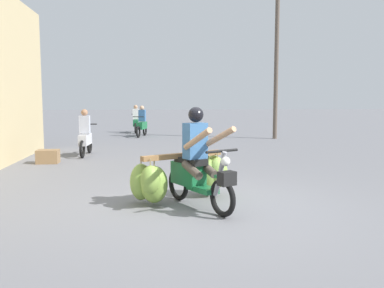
{
  "coord_description": "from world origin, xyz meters",
  "views": [
    {
      "loc": [
        -0.94,
        -6.35,
        1.7
      ],
      "look_at": [
        -0.17,
        0.96,
        0.9
      ],
      "focal_mm": 38.68,
      "sensor_mm": 36.0,
      "label": 1
    }
  ],
  "objects_px": {
    "motorbike_distant_ahead_right": "(142,124)",
    "motorbike_distant_far_ahead": "(85,137)",
    "motorbike_main_loaded": "(190,173)",
    "produce_crate": "(48,157)",
    "utility_pole": "(276,61)",
    "motorbike_distant_ahead_left": "(136,121)"
  },
  "relations": [
    {
      "from": "motorbike_distant_ahead_left",
      "to": "utility_pole",
      "type": "height_order",
      "value": "utility_pole"
    },
    {
      "from": "motorbike_main_loaded",
      "to": "produce_crate",
      "type": "xyz_separation_m",
      "value": [
        -3.34,
        4.51,
        -0.3
      ]
    },
    {
      "from": "motorbike_distant_ahead_left",
      "to": "motorbike_distant_far_ahead",
      "type": "xyz_separation_m",
      "value": [
        -1.25,
        -8.47,
        0.0
      ]
    },
    {
      "from": "motorbike_distant_far_ahead",
      "to": "utility_pole",
      "type": "distance_m",
      "value": 9.07
    },
    {
      "from": "produce_crate",
      "to": "motorbike_main_loaded",
      "type": "bearing_deg",
      "value": -53.48
    },
    {
      "from": "motorbike_distant_ahead_right",
      "to": "motorbike_main_loaded",
      "type": "bearing_deg",
      "value": -85.43
    },
    {
      "from": "motorbike_distant_ahead_left",
      "to": "produce_crate",
      "type": "bearing_deg",
      "value": -101.7
    },
    {
      "from": "motorbike_distant_ahead_right",
      "to": "motorbike_distant_far_ahead",
      "type": "bearing_deg",
      "value": -104.24
    },
    {
      "from": "motorbike_main_loaded",
      "to": "produce_crate",
      "type": "height_order",
      "value": "motorbike_main_loaded"
    },
    {
      "from": "motorbike_distant_ahead_right",
      "to": "motorbike_distant_far_ahead",
      "type": "distance_m",
      "value": 6.47
    },
    {
      "from": "motorbike_distant_ahead_left",
      "to": "motorbike_main_loaded",
      "type": "bearing_deg",
      "value": -84.79
    },
    {
      "from": "motorbike_distant_ahead_right",
      "to": "utility_pole",
      "type": "bearing_deg",
      "value": -15.64
    },
    {
      "from": "utility_pole",
      "to": "motorbike_distant_ahead_right",
      "type": "bearing_deg",
      "value": 164.36
    },
    {
      "from": "motorbike_distant_far_ahead",
      "to": "produce_crate",
      "type": "distance_m",
      "value": 1.61
    },
    {
      "from": "motorbike_main_loaded",
      "to": "motorbike_distant_far_ahead",
      "type": "relative_size",
      "value": 1.2
    },
    {
      "from": "motorbike_main_loaded",
      "to": "motorbike_distant_far_ahead",
      "type": "bearing_deg",
      "value": 113.56
    },
    {
      "from": "motorbike_main_loaded",
      "to": "motorbike_distant_far_ahead",
      "type": "distance_m",
      "value": 6.41
    },
    {
      "from": "motorbike_distant_ahead_left",
      "to": "produce_crate",
      "type": "distance_m",
      "value": 10.04
    },
    {
      "from": "produce_crate",
      "to": "utility_pole",
      "type": "height_order",
      "value": "utility_pole"
    },
    {
      "from": "motorbike_distant_ahead_right",
      "to": "produce_crate",
      "type": "xyz_separation_m",
      "value": [
        -2.37,
        -7.63,
        -0.39
      ]
    },
    {
      "from": "motorbike_main_loaded",
      "to": "utility_pole",
      "type": "bearing_deg",
      "value": 65.85
    },
    {
      "from": "motorbike_distant_ahead_left",
      "to": "utility_pole",
      "type": "relative_size",
      "value": 0.25
    }
  ]
}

